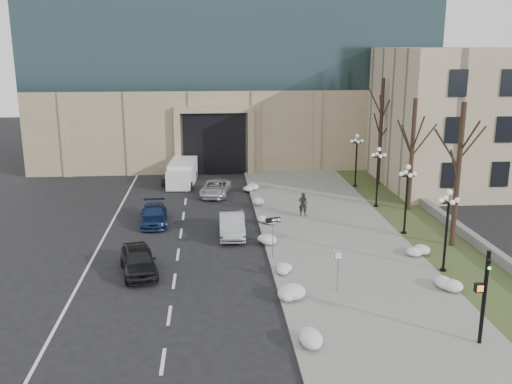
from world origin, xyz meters
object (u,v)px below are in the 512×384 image
Objects in this scene: car_c at (154,215)px; one_way_sign at (276,225)px; car_b at (232,224)px; car_d at (215,188)px; keep_sign at (338,262)px; pedestrian at (303,204)px; traffic_signal at (483,300)px; lamppost_d at (357,153)px; car_a at (138,260)px; box_truck at (182,173)px; lamppost_b at (407,190)px; lamppost_c at (378,169)px; lamppost_a at (447,219)px; car_e at (174,175)px.

one_way_sign is (7.72, -7.57, 1.49)m from car_c.
car_d is (-0.95, 10.49, -0.14)m from car_b.
pedestrian is at bearing 95.57° from keep_sign.
car_b is at bearing 122.01° from traffic_signal.
lamppost_d is (1.68, 27.31, 0.98)m from traffic_signal.
car_b is at bearing -74.69° from car_d.
car_a is 0.70× the size of box_truck.
lamppost_c is (0.00, 6.50, 0.00)m from lamppost_b.
lamppost_d reaches higher than keep_sign.
one_way_sign reaches higher than keep_sign.
car_d is 21.77m from lamppost_a.
traffic_signal is at bearing -57.19° from car_d.
car_b is 1.02× the size of car_d.
car_a is 8.07m from car_b.
lamppost_d reaches higher than pedestrian.
lamppost_a is (1.68, 7.81, 0.98)m from traffic_signal.
car_e is 16.51m from lamppost_d.
lamppost_b reaches higher than car_e.
lamppost_a reaches higher than car_d.
lamppost_b reaches higher than keep_sign.
pedestrian is 0.36× the size of lamppost_a.
lamppost_a is at bearing 26.16° from keep_sign.
car_e is 0.63× the size of box_truck.
lamppost_b is (16.81, 5.22, 2.31)m from car_a.
traffic_signal reaches higher than car_b.
car_b is 0.98× the size of lamppost_c.
keep_sign is (-0.39, -13.24, 0.69)m from pedestrian.
car_a is at bearing 148.19° from traffic_signal.
car_d is 1.75× the size of one_way_sign.
car_d is at bearing 62.39° from car_a.
car_a is 17.07m from car_d.
car_e is at bearing 118.36° from keep_sign.
car_a is at bearing -162.75° from lamppost_b.
car_a is 1.72× the size of one_way_sign.
car_c is at bearing -170.86° from lamppost_c.
one_way_sign is (-2.98, -8.30, 1.15)m from pedestrian.
car_c is 0.95× the size of lamppost_a.
one_way_sign is at bearing -48.61° from car_c.
lamppost_d reaches higher than car_a.
car_c is at bearing 119.63° from one_way_sign.
lamppost_d is at bearing 47.71° from car_b.
one_way_sign is at bearing 80.19° from pedestrian.
car_e is 0.85× the size of lamppost_d.
one_way_sign is (7.77, 1.45, 1.38)m from car_a.
car_c is 10.92m from one_way_sign.
one_way_sign reaches higher than car_a.
lamppost_a is (12.35, -17.76, 2.44)m from car_d.
car_d is at bearing 111.85° from traffic_signal.
car_e is 0.97× the size of traffic_signal.
lamppost_a is 13.00m from lamppost_c.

